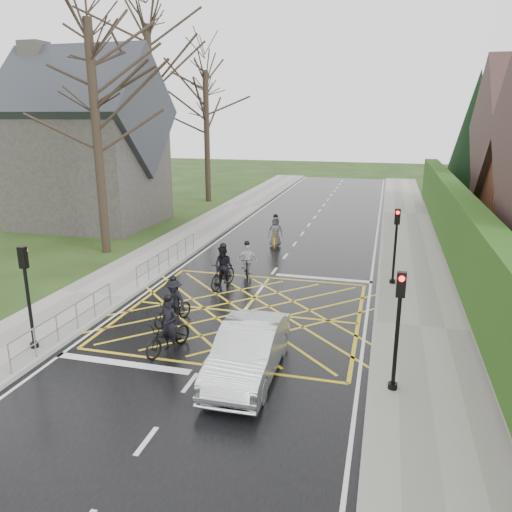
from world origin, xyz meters
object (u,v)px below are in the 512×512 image
at_px(cyclist_back, 223,271).
at_px(cyclist_mid, 173,306).
at_px(cyclist_front, 247,265).
at_px(cyclist_rear, 169,333).
at_px(car, 248,351).
at_px(cyclist_lead, 275,235).

bearing_deg(cyclist_back, cyclist_mid, -85.71).
bearing_deg(cyclist_front, cyclist_mid, -121.47).
height_order(cyclist_rear, car, cyclist_rear).
distance_m(cyclist_back, cyclist_front, 1.50).
height_order(cyclist_rear, cyclist_lead, cyclist_rear).
height_order(cyclist_mid, car, cyclist_mid).
height_order(cyclist_back, cyclist_front, cyclist_back).
xyz_separation_m(cyclist_rear, cyclist_mid, (-0.72, 1.98, 0.03)).
distance_m(cyclist_rear, cyclist_lead, 12.66).
bearing_deg(cyclist_lead, cyclist_rear, -103.32).
relative_size(cyclist_lead, car, 0.44).
distance_m(cyclist_back, cyclist_mid, 3.84).
distance_m(cyclist_rear, cyclist_front, 7.18).
relative_size(cyclist_rear, cyclist_front, 1.15).
height_order(cyclist_front, cyclist_lead, cyclist_lead).
relative_size(cyclist_back, cyclist_lead, 1.01).
bearing_deg(cyclist_rear, cyclist_back, 110.48).
distance_m(cyclist_front, car, 8.28).
bearing_deg(cyclist_mid, cyclist_back, 102.74).
relative_size(cyclist_back, cyclist_mid, 1.06).
xyz_separation_m(cyclist_mid, car, (3.36, -2.77, 0.11)).
xyz_separation_m(cyclist_mid, cyclist_lead, (1.09, 10.67, 0.00)).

